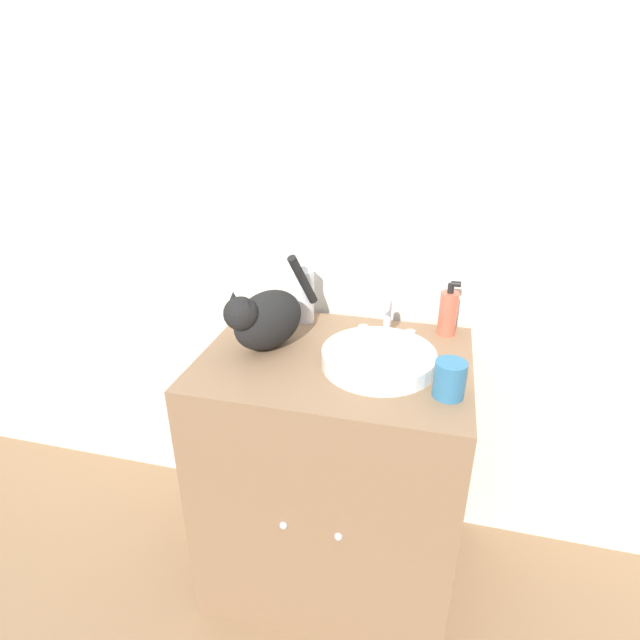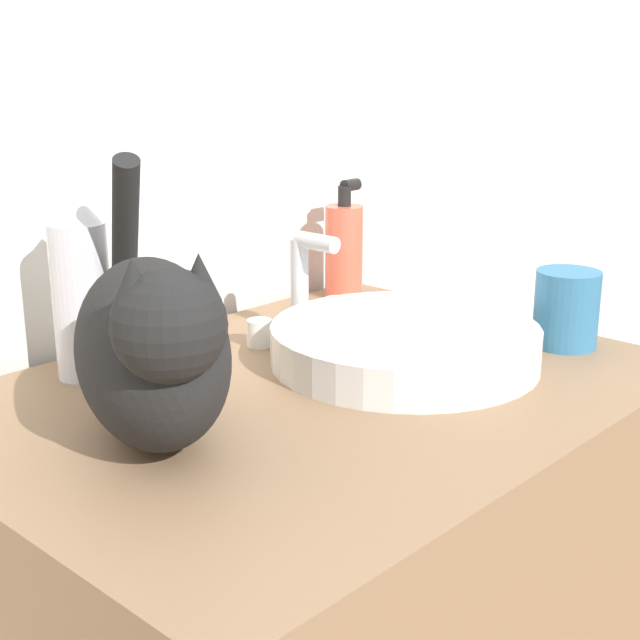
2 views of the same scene
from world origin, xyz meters
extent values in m
cube|color=silver|center=(0.00, 0.63, 1.25)|extent=(6.00, 0.05, 2.50)
cylinder|color=white|center=(0.13, 0.27, 0.89)|extent=(0.32, 0.32, 0.05)
cylinder|color=silver|center=(0.13, 0.45, 0.94)|extent=(0.02, 0.02, 0.13)
cylinder|color=silver|center=(0.13, 0.42, 1.00)|extent=(0.02, 0.06, 0.02)
cylinder|color=white|center=(0.06, 0.45, 0.89)|extent=(0.03, 0.03, 0.03)
cylinder|color=white|center=(0.20, 0.45, 0.89)|extent=(0.03, 0.03, 0.03)
ellipsoid|color=black|center=(-0.21, 0.31, 0.96)|extent=(0.24, 0.28, 0.18)
sphere|color=black|center=(-0.26, 0.22, 1.02)|extent=(0.13, 0.13, 0.10)
cone|color=black|center=(-0.28, 0.23, 1.05)|extent=(0.05, 0.05, 0.04)
cone|color=black|center=(-0.23, 0.20, 1.05)|extent=(0.05, 0.05, 0.04)
cylinder|color=black|center=(-0.14, 0.44, 1.04)|extent=(0.08, 0.12, 0.18)
cylinder|color=#EF6047|center=(0.31, 0.53, 0.94)|extent=(0.06, 0.06, 0.14)
cylinder|color=black|center=(0.31, 0.53, 1.03)|extent=(0.02, 0.02, 0.03)
cylinder|color=black|center=(0.33, 0.53, 1.04)|extent=(0.03, 0.02, 0.02)
cylinder|color=silver|center=(-0.16, 0.51, 0.96)|extent=(0.07, 0.07, 0.18)
cone|color=white|center=(-0.16, 0.51, 1.07)|extent=(0.06, 0.06, 0.04)
cylinder|color=teal|center=(0.32, 0.16, 0.92)|extent=(0.08, 0.08, 0.10)
camera|label=1|loc=(0.27, -0.97, 1.59)|focal=28.00mm
camera|label=2|loc=(-0.68, -0.35, 1.23)|focal=50.00mm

